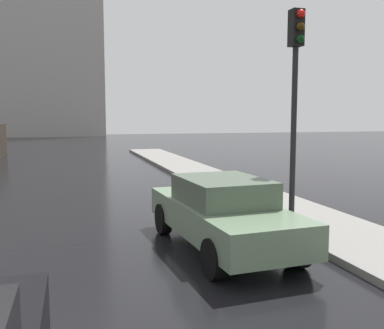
% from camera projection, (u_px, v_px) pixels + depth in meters
% --- Properties ---
extents(car_green_mid_road, '(1.95, 4.37, 1.37)m').
position_uv_depth(car_green_mid_road, '(222.00, 212.00, 8.28)').
color(car_green_mid_road, slate).
rests_on(car_green_mid_road, ground).
extents(traffic_light, '(0.26, 0.39, 4.58)m').
position_uv_depth(traffic_light, '(295.00, 79.00, 9.09)').
color(traffic_light, black).
rests_on(traffic_light, sidewalk_strip).
extents(distant_tower, '(15.51, 10.33, 26.06)m').
position_uv_depth(distant_tower, '(39.00, 33.00, 55.48)').
color(distant_tower, '#9E9993').
rests_on(distant_tower, ground).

